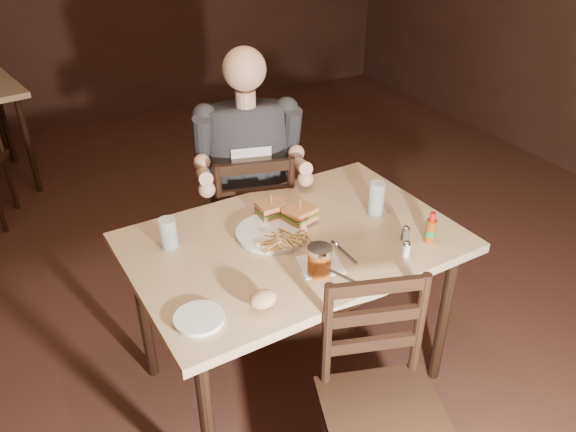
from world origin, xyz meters
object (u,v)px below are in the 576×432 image
dinner_plate (272,234)px  side_plate (199,319)px  chair_near (385,417)px  glass_right (376,199)px  glass_left (168,233)px  chair_far (250,225)px  main_table (294,253)px  syrup_dispenser (319,261)px  diner (249,146)px  hot_sauce (431,227)px

dinner_plate → side_plate: size_ratio=1.72×
side_plate → chair_near: bearing=-39.2°
glass_right → glass_left: bearing=168.5°
chair_far → main_table: bearing=97.3°
glass_left → syrup_dispenser: bearing=-44.9°
dinner_plate → glass_right: glass_right is taller
chair_far → glass_right: size_ratio=6.05×
glass_right → syrup_dispenser: 0.50m
main_table → diner: diner is taller
side_plate → hot_sauce: bearing=0.7°
hot_sauce → glass_left: bearing=154.0°
syrup_dispenser → side_plate: bearing=-178.6°
hot_sauce → dinner_plate: bearing=148.0°
chair_far → dinner_plate: (-0.15, -0.56, 0.32)m
main_table → hot_sauce: hot_sauce is taller
diner → dinner_plate: bearing=-90.3°
chair_far → dinner_plate: size_ratio=3.25×
main_table → hot_sauce: 0.56m
diner → hot_sauce: 0.94m
chair_near → main_table: bearing=106.7°
main_table → side_plate: side_plate is taller
glass_left → glass_right: 0.88m
chair_near → diner: size_ratio=0.98×
dinner_plate → glass_right: size_ratio=1.86×
chair_far → chair_near: 1.31m
dinner_plate → glass_left: bearing=163.2°
diner → glass_right: 0.67m
main_table → dinner_plate: 0.12m
glass_right → hot_sauce: (0.07, -0.28, -0.01)m
chair_near → dinner_plate: chair_near is taller
glass_left → syrup_dispenser: glass_left is taller
hot_sauce → main_table: bearing=149.8°
syrup_dispenser → side_plate: size_ratio=0.71×
main_table → side_plate: size_ratio=8.19×
glass_left → hot_sauce: (0.93, -0.45, 0.01)m
main_table → chair_near: size_ratio=1.51×
diner → side_plate: 1.05m
syrup_dispenser → side_plate: (-0.48, -0.04, -0.05)m
dinner_plate → syrup_dispenser: (0.04, -0.31, 0.05)m
chair_near → syrup_dispenser: 0.58m
diner → syrup_dispenser: size_ratio=7.86×
syrup_dispenser → diner: bearing=80.2°
hot_sauce → syrup_dispenser: size_ratio=1.16×
chair_near → hot_sauce: bearing=58.5°
chair_near → syrup_dispenser: (-0.01, 0.44, 0.38)m
main_table → glass_right: glass_right is taller
chair_far → syrup_dispenser: (-0.11, -0.87, 0.37)m
chair_far → syrup_dispenser: bearing=97.5°
glass_right → diner: bearing=120.1°
main_table → glass_right: (0.40, 0.01, 0.15)m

